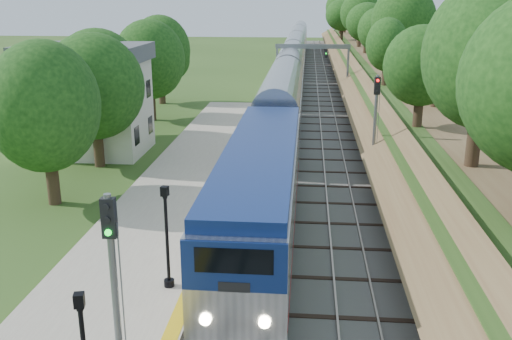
# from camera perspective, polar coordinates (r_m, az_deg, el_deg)

# --- Properties ---
(trackbed) EXTENTS (9.50, 170.00, 0.28)m
(trackbed) POSITION_cam_1_polar(r_m,az_deg,el_deg) (71.22, 5.13, 7.82)
(trackbed) COLOR #4C4944
(trackbed) RESTS_ON ground
(platform) EXTENTS (6.40, 68.00, 0.38)m
(platform) POSITION_cam_1_polar(r_m,az_deg,el_deg) (29.45, -9.42, -5.36)
(platform) COLOR #A59885
(platform) RESTS_ON ground
(yellow_stripe) EXTENTS (0.55, 68.00, 0.01)m
(yellow_stripe) POSITION_cam_1_polar(r_m,az_deg,el_deg) (28.81, -3.92, -5.26)
(yellow_stripe) COLOR gold
(yellow_stripe) RESTS_ON platform
(embankment) EXTENTS (10.64, 170.00, 11.70)m
(embankment) POSITION_cam_1_polar(r_m,az_deg,el_deg) (71.44, 11.97, 9.08)
(embankment) COLOR brown
(embankment) RESTS_ON ground
(station_building) EXTENTS (8.60, 6.60, 8.00)m
(station_building) POSITION_cam_1_polar(r_m,az_deg,el_deg) (43.97, -16.37, 6.87)
(station_building) COLOR silver
(station_building) RESTS_ON ground
(signal_gantry) EXTENTS (8.40, 0.38, 6.20)m
(signal_gantry) POSITION_cam_1_polar(r_m,az_deg,el_deg) (65.65, 5.64, 11.22)
(signal_gantry) COLOR slate
(signal_gantry) RESTS_ON ground
(trees_behind_platform) EXTENTS (7.82, 53.32, 7.21)m
(trees_behind_platform) POSITION_cam_1_polar(r_m,az_deg,el_deg) (34.34, -17.56, 4.86)
(trees_behind_platform) COLOR #332316
(trees_behind_platform) RESTS_ON ground
(train) EXTENTS (3.18, 127.56, 4.68)m
(train) POSITION_cam_1_polar(r_m,az_deg,el_deg) (78.11, 3.71, 10.37)
(train) COLOR black
(train) RESTS_ON trackbed
(lamppost_far) EXTENTS (0.41, 0.41, 4.12)m
(lamppost_far) POSITION_cam_1_polar(r_m,az_deg,el_deg) (22.25, -8.87, -7.21)
(lamppost_far) COLOR black
(lamppost_far) RESTS_ON platform
(signal_platform) EXTENTS (0.36, 0.29, 6.17)m
(signal_platform) POSITION_cam_1_polar(r_m,az_deg,el_deg) (15.56, -14.02, -10.64)
(signal_platform) COLOR slate
(signal_platform) RESTS_ON platform
(signal_farside) EXTENTS (0.36, 0.29, 6.63)m
(signal_farside) POSITION_cam_1_polar(r_m,az_deg,el_deg) (35.81, 11.84, 5.17)
(signal_farside) COLOR slate
(signal_farside) RESTS_ON ground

